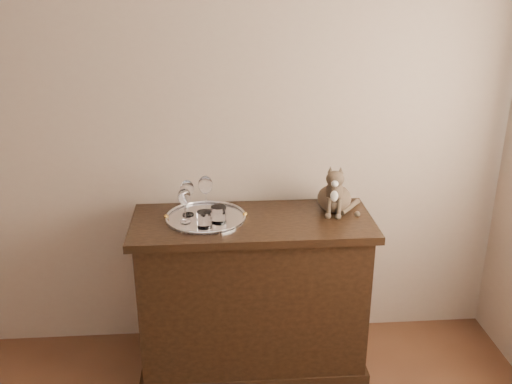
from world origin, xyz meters
TOP-DOWN VIEW (x-y plane):
  - wall_back at (0.00, 2.25)m, footprint 4.00×0.10m
  - sideboard at (0.60, 1.94)m, footprint 1.20×0.50m
  - tray at (0.37, 1.97)m, footprint 0.40×0.40m
  - wine_glass_a at (0.28, 2.01)m, footprint 0.07×0.07m
  - wine_glass_b at (0.37, 2.04)m, footprint 0.07×0.07m
  - wine_glass_c at (0.27, 1.92)m, footprint 0.07×0.07m
  - tumbler_a at (0.43, 1.90)m, footprint 0.07×0.07m
  - tumbler_b at (0.37, 1.85)m, footprint 0.07×0.07m
  - cat at (1.03, 2.03)m, footprint 0.31×0.30m

SIDE VIEW (x-z plane):
  - sideboard at x=0.60m, z-range 0.00..0.85m
  - tray at x=0.37m, z-range 0.85..0.86m
  - tumbler_b at x=0.37m, z-range 0.86..0.94m
  - tumbler_a at x=0.43m, z-range 0.86..0.94m
  - wine_glass_c at x=0.27m, z-range 0.86..1.03m
  - wine_glass_a at x=0.28m, z-range 0.86..1.04m
  - wine_glass_b at x=0.37m, z-range 0.86..1.05m
  - cat at x=1.03m, z-range 0.85..1.12m
  - wall_back at x=0.00m, z-range 0.00..2.70m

